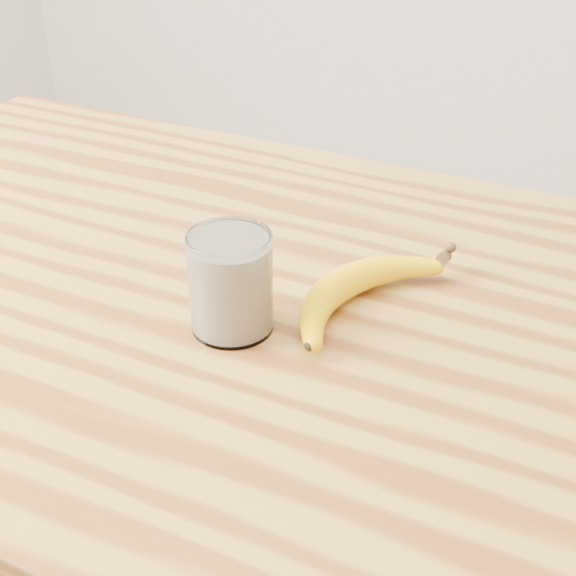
% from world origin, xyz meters
% --- Properties ---
extents(table, '(1.20, 0.80, 0.90)m').
position_xyz_m(table, '(0.00, 0.00, 0.77)').
color(table, '#A97831').
rests_on(table, ground).
extents(smoothie_glass, '(0.08, 0.08, 0.11)m').
position_xyz_m(smoothie_glass, '(0.10, -0.07, 0.95)').
color(smoothie_glass, white).
rests_on(smoothie_glass, table).
extents(banana, '(0.20, 0.32, 0.04)m').
position_xyz_m(banana, '(0.18, 0.03, 0.92)').
color(banana, '#E2B000').
rests_on(banana, table).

